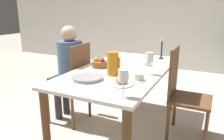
# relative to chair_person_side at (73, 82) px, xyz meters

# --- Properties ---
(ground_plane) EXTENTS (20.00, 20.00, 0.00)m
(ground_plane) POSITION_rel_chair_person_side_xyz_m (0.62, 0.05, -0.51)
(ground_plane) COLOR beige
(wall_back) EXTENTS (10.00, 0.06, 2.60)m
(wall_back) POSITION_rel_chair_person_side_xyz_m (0.62, 3.16, 0.79)
(wall_back) COLOR silver
(wall_back) RESTS_ON ground_plane
(dining_table) EXTENTS (0.89, 1.73, 0.75)m
(dining_table) POSITION_rel_chair_person_side_xyz_m (0.62, 0.05, 0.13)
(dining_table) COLOR silver
(dining_table) RESTS_ON ground_plane
(chair_person_side) EXTENTS (0.42, 0.42, 0.98)m
(chair_person_side) POSITION_rel_chair_person_side_xyz_m (0.00, 0.00, 0.00)
(chair_person_side) COLOR brown
(chair_person_side) RESTS_ON ground_plane
(chair_opposite) EXTENTS (0.42, 0.42, 0.98)m
(chair_opposite) POSITION_rel_chair_person_side_xyz_m (1.25, 0.25, 0.00)
(chair_opposite) COLOR brown
(chair_opposite) RESTS_ON ground_plane
(person_seated) EXTENTS (0.39, 0.41, 1.19)m
(person_seated) POSITION_rel_chair_person_side_xyz_m (-0.09, 0.04, 0.19)
(person_seated) COLOR #33333D
(person_seated) RESTS_ON ground_plane
(red_pitcher) EXTENTS (0.14, 0.11, 0.23)m
(red_pitcher) POSITION_rel_chair_person_side_xyz_m (0.63, -0.20, 0.35)
(red_pitcher) COLOR orange
(red_pitcher) RESTS_ON dining_table
(wine_glass_water) EXTENTS (0.07, 0.07, 0.22)m
(wine_glass_water) POSITION_rel_chair_person_side_xyz_m (0.94, -0.03, 0.40)
(wine_glass_water) COLOR white
(wine_glass_water) RESTS_ON dining_table
(wine_glass_juice) EXTENTS (0.07, 0.07, 0.21)m
(wine_glass_juice) POSITION_rel_chair_person_side_xyz_m (0.94, -0.68, 0.39)
(wine_glass_juice) COLOR white
(wine_glass_juice) RESTS_ON dining_table
(teacup_near_person) EXTENTS (0.14, 0.14, 0.06)m
(teacup_near_person) POSITION_rel_chair_person_side_xyz_m (0.91, -0.26, 0.26)
(teacup_near_person) COLOR silver
(teacup_near_person) RESTS_ON dining_table
(teacup_across) EXTENTS (0.14, 0.14, 0.06)m
(teacup_across) POSITION_rel_chair_person_side_xyz_m (0.82, 0.29, 0.26)
(teacup_across) COLOR silver
(teacup_across) RESTS_ON dining_table
(serving_tray) EXTENTS (0.28, 0.28, 0.03)m
(serving_tray) POSITION_rel_chair_person_side_xyz_m (0.48, -0.44, 0.25)
(serving_tray) COLOR #9E9EA3
(serving_tray) RESTS_ON dining_table
(bread_plate) EXTENTS (0.21, 0.21, 0.09)m
(bread_plate) POSITION_rel_chair_person_side_xyz_m (0.82, -0.43, 0.26)
(bread_plate) COLOR silver
(bread_plate) RESTS_ON dining_table
(fruit_bowl) EXTENTS (0.17, 0.17, 0.11)m
(fruit_bowl) POSITION_rel_chair_person_side_xyz_m (0.37, -0.00, 0.27)
(fruit_bowl) COLOR brown
(fruit_bowl) RESTS_ON dining_table
(candlestick_tall) EXTENTS (0.06, 0.06, 0.28)m
(candlestick_tall) POSITION_rel_chair_person_side_xyz_m (0.88, 0.72, 0.34)
(candlestick_tall) COLOR black
(candlestick_tall) RESTS_ON dining_table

